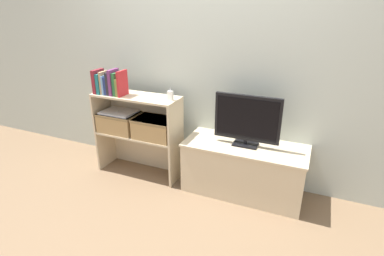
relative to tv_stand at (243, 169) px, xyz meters
The scene contains 20 objects.
ground_plane 0.60m from the tv_stand, 155.51° to the right, with size 16.00×16.00×0.00m, color brown.
wall_back 1.11m from the tv_stand, 152.26° to the left, with size 10.00×0.05×2.40m.
tv_stand is the anchor object (origin of this frame).
tv 0.49m from the tv_stand, 90.00° to the right, with size 0.59×0.14×0.47m.
bookshelf_lower_tier 1.10m from the tv_stand, behind, with size 0.89×0.32×0.45m.
bookshelf_upper_tier 1.19m from the tv_stand, behind, with size 0.89×0.32×0.41m.
book_maroon 1.66m from the tv_stand, behind, with size 0.04×0.16×0.23m.
book_teal 1.62m from the tv_stand, behind, with size 0.03×0.15×0.20m.
book_tan 1.59m from the tv_stand, behind, with size 0.03×0.13×0.22m.
book_skyblue 1.56m from the tv_stand, behind, with size 0.02×0.15×0.19m.
book_navy 1.54m from the tv_stand, behind, with size 0.02×0.13×0.17m.
book_charcoal 1.52m from the tv_stand, behind, with size 0.03×0.14×0.22m.
book_plum 1.50m from the tv_stand, behind, with size 0.03×0.15×0.25m.
book_forest 1.46m from the tv_stand, behind, with size 0.04×0.13×0.22m.
book_olive 1.42m from the tv_stand, behind, with size 0.03×0.15×0.17m.
book_crimson 1.41m from the tv_stand, behind, with size 0.02×0.16×0.24m.
baby_monitor 0.97m from the tv_stand, behind, with size 0.05×0.04×0.12m.
storage_basket_left 1.35m from the tv_stand, behind, with size 0.40×0.29×0.20m.
storage_basket_right 0.94m from the tv_stand, behind, with size 0.40×0.29×0.20m.
laptop 1.38m from the tv_stand, behind, with size 0.34×0.25×0.02m.
Camera 1 is at (1.03, -2.21, 1.67)m, focal length 28.00 mm.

